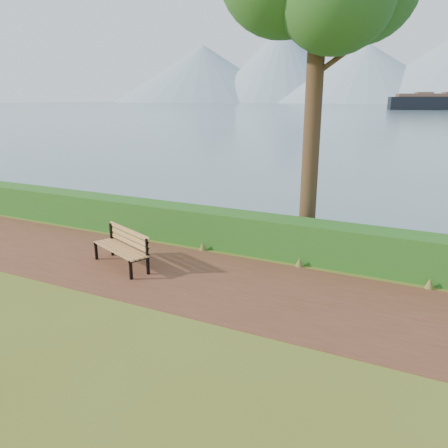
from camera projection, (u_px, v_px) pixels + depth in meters
The scene contains 6 objects.
ground at pixel (201, 286), 9.60m from camera, with size 140.00×140.00×0.00m, color #55611B.
path at pixel (208, 281), 9.85m from camera, with size 40.00×3.40×0.01m, color #542C1C.
hedge at pixel (248, 233), 11.70m from camera, with size 32.00×0.85×1.00m, color #1A4F16.
water at pixel (437, 106), 233.63m from camera, with size 700.00×510.00×0.00m, color #4A6478.
mountains at pixel (433, 68), 355.68m from camera, with size 585.00×190.00×70.00m.
bench at pixel (124, 245), 10.59m from camera, with size 1.90×1.18×0.92m.
Camera 1 is at (4.36, -7.71, 3.97)m, focal length 35.00 mm.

